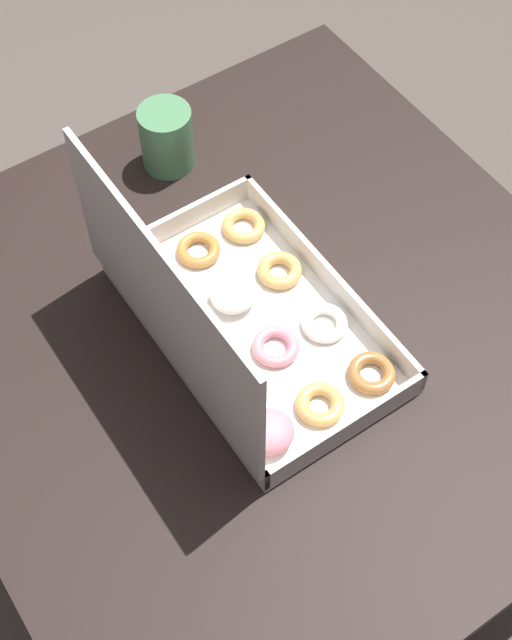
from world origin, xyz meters
TOP-DOWN VIEW (x-y plane):
  - ground_plane at (0.00, 0.00)m, footprint 8.00×8.00m
  - dining_table at (0.00, 0.00)m, footprint 0.95×0.91m
  - donut_box at (0.00, 0.05)m, footprint 0.42×0.26m
  - coffee_mug at (0.34, -0.05)m, footprint 0.08×0.08m

SIDE VIEW (x-z plane):
  - ground_plane at x=0.00m, z-range 0.00..0.00m
  - dining_table at x=0.00m, z-range 0.26..1.01m
  - coffee_mug at x=0.34m, z-range 0.75..0.85m
  - donut_box at x=0.00m, z-range 0.66..0.95m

